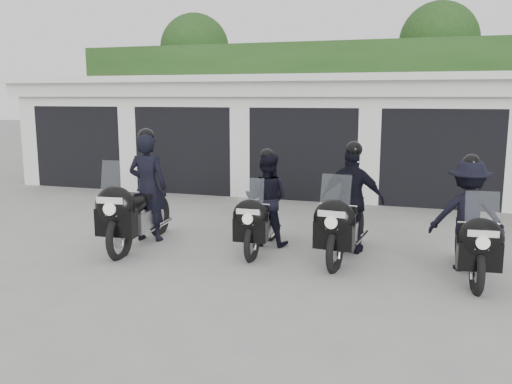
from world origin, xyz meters
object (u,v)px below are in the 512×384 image
(police_bike_a, at_px, (140,198))
(police_bike_c, at_px, (349,207))
(police_bike_d, at_px, (469,222))
(police_bike_b, at_px, (264,205))

(police_bike_a, xyz_separation_m, police_bike_c, (3.40, 0.44, -0.01))
(police_bike_c, xyz_separation_m, police_bike_d, (1.71, -0.36, -0.04))
(police_bike_a, relative_size, police_bike_d, 1.16)
(police_bike_a, distance_m, police_bike_b, 2.07)
(police_bike_c, bearing_deg, police_bike_d, -6.49)
(police_bike_b, height_order, police_bike_d, police_bike_d)
(police_bike_b, relative_size, police_bike_d, 0.97)
(police_bike_c, bearing_deg, police_bike_b, -176.23)
(police_bike_a, bearing_deg, police_bike_d, -3.39)
(police_bike_a, height_order, police_bike_d, police_bike_a)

